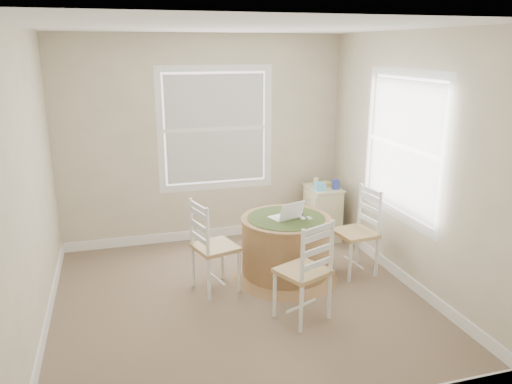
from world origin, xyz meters
name	(u,v)px	position (x,y,z in m)	size (l,w,h in m)	color
room	(252,170)	(0.17, 0.16, 1.30)	(3.64, 3.64, 2.64)	#846E54
round_table	(286,245)	(0.61, 0.40, 0.38)	(1.15, 1.15, 0.69)	olive
chair_left	(215,247)	(-0.17, 0.33, 0.47)	(0.42, 0.40, 0.95)	white
chair_near	(303,271)	(0.47, -0.46, 0.47)	(0.42, 0.40, 0.95)	white
chair_right	(355,233)	(1.38, 0.29, 0.47)	(0.42, 0.40, 0.95)	white
laptop	(286,216)	(0.61, 0.38, 0.72)	(0.37, 0.35, 0.21)	white
mouse	(302,218)	(0.77, 0.32, 0.69)	(0.05, 0.09, 0.03)	white
phone	(310,218)	(0.85, 0.31, 0.69)	(0.04, 0.09, 0.02)	#B7BABF
keys	(300,215)	(0.79, 0.44, 0.69)	(0.06, 0.05, 0.03)	black
corner_chest	(322,213)	(1.47, 1.38, 0.35)	(0.40, 0.53, 0.69)	beige
tissue_box	(320,186)	(1.38, 1.27, 0.74)	(0.12, 0.12, 0.10)	#5BB0D0
box_yellow	(324,184)	(1.49, 1.41, 0.72)	(0.15, 0.10, 0.06)	#E2BD50
box_blue	(334,184)	(1.57, 1.27, 0.75)	(0.08, 0.08, 0.12)	#313E94
cup_cream	(317,182)	(1.43, 1.50, 0.74)	(0.07, 0.07, 0.09)	beige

